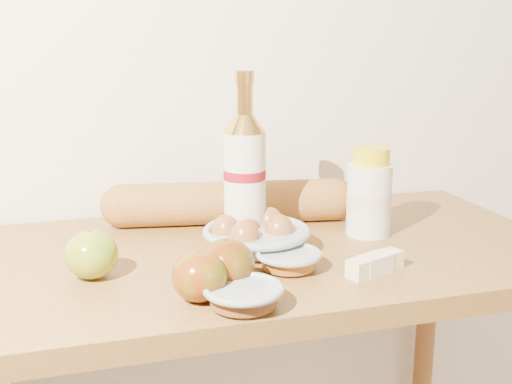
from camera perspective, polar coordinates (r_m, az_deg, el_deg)
The scene contains 12 objects.
back_wall at distance 1.47m, azimuth -4.10°, elevation 14.05°, with size 3.50×0.02×2.60m, color silver.
table at distance 1.27m, azimuth -0.39°, elevation -10.39°, with size 1.20×0.60×0.90m.
bourbon_bottle at distance 1.22m, azimuth -1.01°, elevation 1.50°, with size 0.09×0.09×0.33m.
cream_bottle at distance 1.31m, azimuth 10.04°, elevation -0.23°, with size 0.11×0.11×0.18m.
egg_bowl at distance 1.21m, azimuth -0.06°, elevation -3.92°, with size 0.25×0.25×0.07m.
baguette at distance 1.37m, azimuth -2.26°, elevation -0.95°, with size 0.55×0.18×0.09m.
apple_yellowgreen at distance 1.11m, azimuth -14.43°, elevation -5.40°, with size 0.12×0.12×0.08m.
apple_redgreen_front at distance 0.99m, azimuth -5.05°, elevation -7.45°, with size 0.11×0.11×0.08m.
apple_redgreen_right at distance 1.03m, azimuth -2.62°, elevation -6.42°, with size 0.11×0.11×0.08m.
sugar_bowl at distance 0.97m, azimuth -1.13°, elevation -9.20°, with size 0.16×0.16×0.04m.
syrup_bowl at distance 1.12m, azimuth 2.93°, elevation -6.03°, with size 0.14×0.14×0.03m.
butter_stick at distance 1.12m, azimuth 10.55°, elevation -6.31°, with size 0.12×0.07×0.03m.
Camera 1 is at (-0.32, 0.07, 1.31)m, focal length 45.00 mm.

